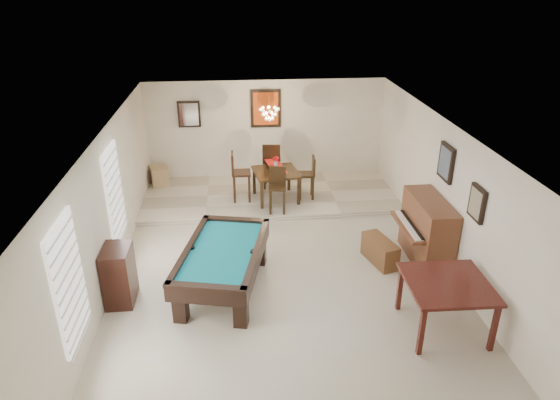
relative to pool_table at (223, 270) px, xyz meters
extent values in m
cube|color=beige|center=(1.07, 0.49, -0.39)|extent=(6.00, 9.00, 0.02)
cube|color=silver|center=(1.07, 4.99, 0.92)|extent=(6.00, 0.04, 2.60)
cube|color=silver|center=(-1.93, 0.49, 0.92)|extent=(0.04, 9.00, 2.60)
cube|color=silver|center=(4.07, 0.49, 0.92)|extent=(0.04, 9.00, 2.60)
cube|color=white|center=(1.07, 0.49, 2.22)|extent=(6.00, 9.00, 0.04)
cube|color=beige|center=(1.07, 3.74, -0.32)|extent=(6.00, 2.50, 0.12)
cube|color=white|center=(-1.90, -1.71, 1.02)|extent=(0.06, 1.00, 1.70)
cube|color=white|center=(-1.90, 1.09, 1.02)|extent=(0.06, 1.00, 1.70)
cube|color=brown|center=(2.91, 0.62, -0.15)|extent=(0.55, 0.91, 0.47)
cube|color=black|center=(-1.69, -0.17, 0.11)|extent=(0.44, 0.66, 0.98)
cube|color=tan|center=(-1.65, 4.57, -0.04)|extent=(0.53, 0.60, 0.46)
cube|color=#D84C14|center=(1.07, 4.95, 1.52)|extent=(0.75, 0.06, 0.95)
cube|color=white|center=(-0.83, 4.95, 1.42)|extent=(0.55, 0.06, 0.65)
cube|color=slate|center=(4.03, 0.79, 1.52)|extent=(0.06, 0.55, 0.65)
cube|color=gray|center=(4.03, -0.51, 1.32)|extent=(0.06, 0.45, 0.55)
camera|label=1|loc=(0.29, -7.27, 4.62)|focal=32.00mm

